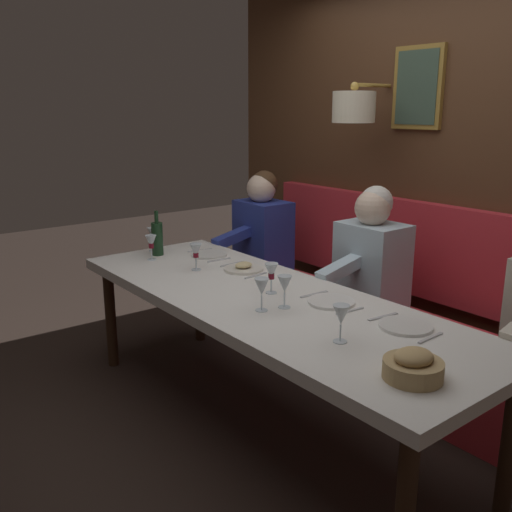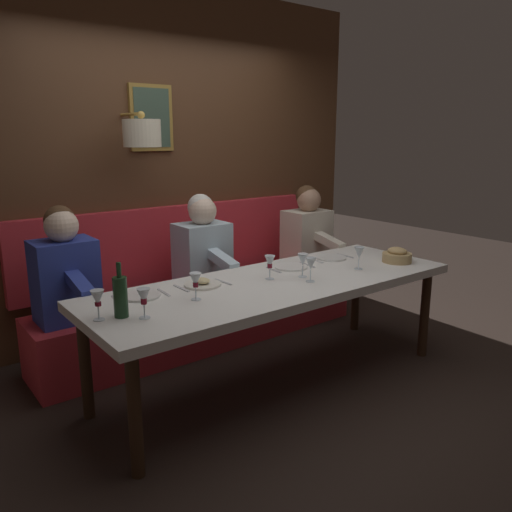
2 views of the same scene
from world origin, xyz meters
The scene contains 20 objects.
ground_plane centered at (0.00, 0.00, 0.00)m, with size 12.00×12.00×0.00m, color black.
dining_table centered at (0.00, 0.00, 0.68)m, with size 0.90×2.60×0.74m.
banquette_bench centered at (0.89, 0.00, 0.23)m, with size 0.52×2.80×0.45m, color red.
back_wall_panel centered at (1.46, 0.01, 1.37)m, with size 0.59×4.00×2.90m.
diner_nearest centered at (0.88, -1.10, 0.82)m, with size 0.60×0.40×0.79m.
diner_near centered at (0.88, 0.03, 0.82)m, with size 0.60×0.40×0.79m.
diner_middle centered at (0.88, 1.11, 0.82)m, with size 0.60×0.40×0.79m.
place_setting_0 centered at (0.22, -0.73, 0.75)m, with size 0.24×0.32×0.01m.
place_setting_1 centered at (0.19, -0.30, 0.75)m, with size 0.24×0.32×0.01m.
place_setting_2 centered at (0.23, 0.87, 0.75)m, with size 0.24×0.32×0.01m.
place_setting_3 centered at (0.20, 0.45, 0.75)m, with size 0.24×0.32×0.05m.
wine_glass_0 centered at (0.06, 0.02, 0.86)m, with size 0.07×0.07×0.16m.
wine_glass_1 centered at (-0.13, -0.66, 0.86)m, with size 0.07×0.07×0.16m.
wine_glass_2 centered at (-0.02, 0.64, 0.86)m, with size 0.07×0.07×0.16m.
wine_glass_3 centered at (0.00, 1.22, 0.86)m, with size 0.07×0.07×0.16m.
wine_glass_4 centered at (-0.04, -0.20, 0.86)m, with size 0.07×0.07×0.16m.
wine_glass_5 centered at (-0.15, -0.16, 0.86)m, with size 0.07×0.07×0.16m.
wine_glass_6 centered at (-0.12, 1.01, 0.86)m, with size 0.07×0.07×0.16m.
wine_bottle centered at (-0.03, 1.10, 0.86)m, with size 0.08×0.08×0.30m.
bread_bowl centered at (-0.16, -1.06, 0.79)m, with size 0.22×0.22×0.12m.
Camera 2 is at (-2.52, 2.11, 1.69)m, focal length 35.84 mm.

